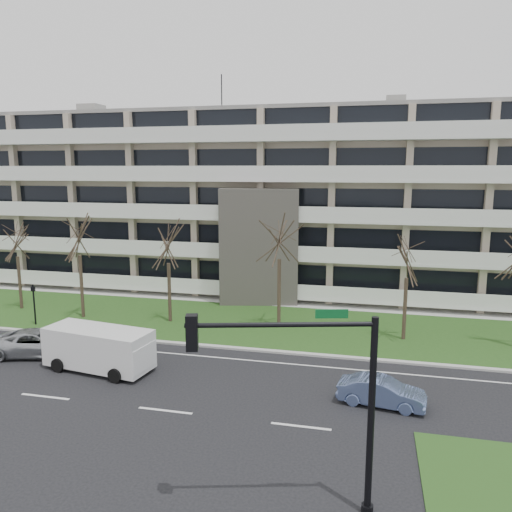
% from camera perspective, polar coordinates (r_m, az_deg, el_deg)
% --- Properties ---
extents(ground, '(160.00, 160.00, 0.00)m').
position_cam_1_polar(ground, '(23.27, -10.32, -17.00)').
color(ground, black).
rests_on(ground, ground).
extents(grass_verge, '(90.00, 10.00, 0.06)m').
position_cam_1_polar(grass_verge, '(34.68, -1.73, -7.59)').
color(grass_verge, '#1E4717').
rests_on(grass_verge, ground).
extents(curb, '(90.00, 0.35, 0.12)m').
position_cam_1_polar(curb, '(30.12, -4.20, -10.32)').
color(curb, '#B2B2AD').
rests_on(curb, ground).
extents(sidewalk, '(90.00, 2.00, 0.08)m').
position_cam_1_polar(sidewalk, '(39.80, 0.30, -5.25)').
color(sidewalk, '#B2B2AD').
rests_on(sidewalk, ground).
extents(lane_edge_line, '(90.00, 0.12, 0.01)m').
position_cam_1_polar(lane_edge_line, '(28.81, -5.11, -11.41)').
color(lane_edge_line, white).
rests_on(lane_edge_line, ground).
extents(apartment_building, '(60.50, 15.10, 18.75)m').
position_cam_1_polar(apartment_building, '(45.17, 2.23, 6.31)').
color(apartment_building, tan).
rests_on(apartment_building, ground).
extents(silver_pickup, '(5.65, 3.60, 1.45)m').
position_cam_1_polar(silver_pickup, '(31.31, -23.54, -9.06)').
color(silver_pickup, '#ACAFB3').
rests_on(silver_pickup, ground).
extents(blue_sedan, '(4.02, 1.89, 1.27)m').
position_cam_1_polar(blue_sedan, '(23.80, 14.15, -14.81)').
color(blue_sedan, '#677CB2').
rests_on(blue_sedan, ground).
extents(white_van, '(6.00, 3.01, 2.23)m').
position_cam_1_polar(white_van, '(27.80, -17.43, -9.74)').
color(white_van, white).
rests_on(white_van, ground).
extents(traffic_signal, '(5.49, 1.72, 6.53)m').
position_cam_1_polar(traffic_signal, '(15.14, 6.17, -14.51)').
color(traffic_signal, black).
rests_on(traffic_signal, ground).
extents(pedestrian_signal, '(0.33, 0.30, 2.82)m').
position_cam_1_polar(pedestrian_signal, '(36.85, -24.05, -4.56)').
color(pedestrian_signal, black).
rests_on(pedestrian_signal, ground).
extents(tree_1, '(3.59, 3.59, 7.19)m').
position_cam_1_polar(tree_1, '(40.93, -25.76, 2.09)').
color(tree_1, '#382B21').
rests_on(tree_1, ground).
extents(tree_2, '(4.02, 4.02, 8.05)m').
position_cam_1_polar(tree_2, '(36.68, -19.66, 2.77)').
color(tree_2, '#382B21').
rests_on(tree_2, ground).
extents(tree_3, '(3.70, 3.70, 7.39)m').
position_cam_1_polar(tree_3, '(34.16, -10.05, 1.84)').
color(tree_3, '#382B21').
rests_on(tree_3, ground).
extents(tree_4, '(4.13, 4.13, 8.26)m').
position_cam_1_polar(tree_4, '(32.46, 2.71, 2.77)').
color(tree_4, '#382B21').
rests_on(tree_4, ground).
extents(tree_5, '(3.51, 3.51, 7.01)m').
position_cam_1_polar(tree_5, '(31.38, 16.96, 0.29)').
color(tree_5, '#382B21').
rests_on(tree_5, ground).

